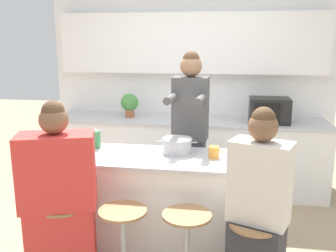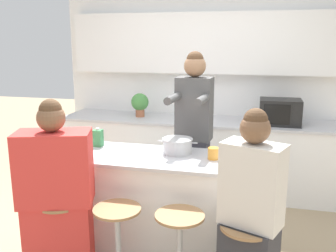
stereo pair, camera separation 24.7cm
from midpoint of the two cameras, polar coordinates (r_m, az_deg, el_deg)
ground_plane at (r=3.54m, az=1.84°, el=-18.74°), size 16.00×16.00×0.00m
wall_back at (r=4.90m, az=6.65°, el=9.11°), size 3.67×0.22×2.70m
back_counter at (r=4.77m, az=5.79°, el=-4.32°), size 3.41×0.70×0.90m
kitchen_island at (r=3.33m, az=1.90°, el=-12.02°), size 1.76×0.65×0.90m
bar_stool_leftmost at (r=3.13m, az=-13.56°, el=-16.34°), size 0.38×0.38×0.66m
bar_stool_center_left at (r=2.96m, az=-5.12°, el=-17.85°), size 0.38×0.38×0.66m
person_cooking at (r=3.65m, az=5.86°, el=-2.38°), size 0.37×0.57×1.76m
person_wrapped_blanket at (r=2.97m, az=-14.28°, el=-10.88°), size 0.60×0.44×1.45m
person_seated_near at (r=2.67m, az=15.09°, el=-14.14°), size 0.45×0.37×1.45m
cooking_pot at (r=3.24m, az=3.63°, el=-3.06°), size 0.35×0.26×0.13m
fruit_bowl at (r=2.92m, az=14.14°, el=-5.80°), size 0.23×0.23×0.08m
coffee_cup_near at (r=3.12m, az=9.17°, el=-4.17°), size 0.12×0.09×0.10m
banana_bunch at (r=3.22m, az=-10.57°, el=-4.13°), size 0.16×0.12×0.05m
juice_carton at (r=3.49m, az=-8.64°, el=-1.82°), size 0.08×0.08×0.17m
microwave at (r=4.55m, az=18.20°, el=2.04°), size 0.46×0.35×0.30m
potted_plant at (r=4.78m, az=-2.83°, el=3.50°), size 0.22×0.22×0.30m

